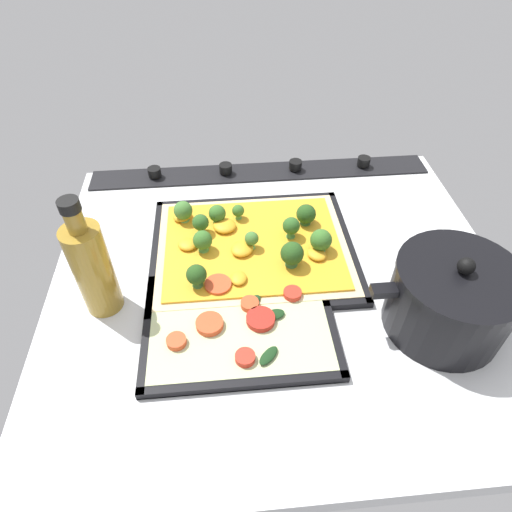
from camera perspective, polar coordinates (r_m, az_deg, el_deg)
The scene contains 8 objects.
ground_plane at distance 76.05cm, azimuth 2.97°, elevation -3.60°, with size 77.00×70.44×3.00cm, color silver.
stove_control_panel at distance 98.69cm, azimuth 0.62°, elevation 11.01°, with size 73.92×7.00×2.60cm.
baking_tray_front at distance 79.09cm, azimuth -0.42°, elevation 0.77°, with size 36.08×29.42×1.30cm.
broccoli_pizza at distance 78.08cm, azimuth -0.60°, elevation 1.69°, with size 33.68×27.02×5.98cm.
baking_tray_back at distance 68.02cm, azimuth -2.17°, elevation -9.04°, with size 29.12×21.55×1.30cm.
veggie_pizza_back at distance 67.53cm, azimuth -2.22°, elevation -8.55°, with size 26.71×19.15×1.90cm.
cooking_pot at distance 70.15cm, azimuth 23.96°, elevation -5.14°, with size 24.74×17.89×13.92cm.
oil_bottle at distance 69.01cm, azimuth -20.52°, elevation -1.36°, with size 5.73×5.73×20.88cm.
Camera 1 is at (8.52, 50.08, 55.10)cm, focal length 30.75 mm.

